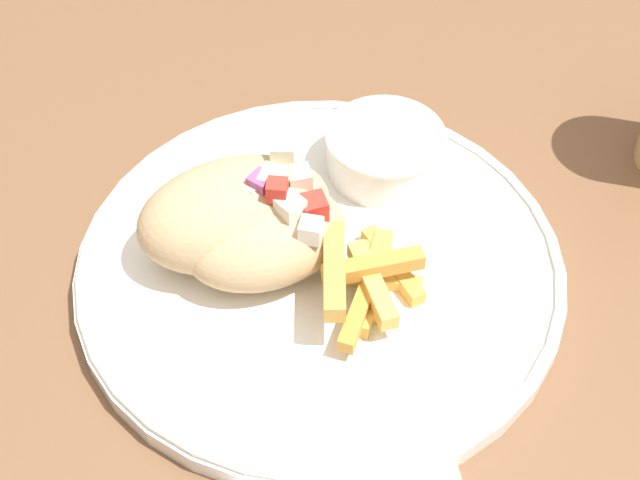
% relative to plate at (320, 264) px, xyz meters
% --- Properties ---
extents(table, '(1.19, 1.19, 0.71)m').
position_rel_plate_xyz_m(table, '(0.03, -0.01, -0.09)').
color(table, brown).
rests_on(table, ground_plane).
extents(plate, '(0.32, 0.32, 0.02)m').
position_rel_plate_xyz_m(plate, '(0.00, 0.00, 0.00)').
color(plate, white).
rests_on(plate, table).
extents(pita_sandwich_near, '(0.13, 0.11, 0.07)m').
position_rel_plate_xyz_m(pita_sandwich_near, '(-0.03, -0.01, 0.03)').
color(pita_sandwich_near, tan).
rests_on(pita_sandwich_near, plate).
extents(pita_sandwich_far, '(0.15, 0.13, 0.07)m').
position_rel_plate_xyz_m(pita_sandwich_far, '(-0.05, 0.01, 0.04)').
color(pita_sandwich_far, tan).
rests_on(pita_sandwich_far, plate).
extents(fries_pile, '(0.07, 0.10, 0.04)m').
position_rel_plate_xyz_m(fries_pile, '(0.03, -0.03, 0.02)').
color(fries_pile, gold).
rests_on(fries_pile, plate).
extents(sauce_ramekin, '(0.08, 0.08, 0.03)m').
position_rel_plate_xyz_m(sauce_ramekin, '(0.04, 0.09, 0.02)').
color(sauce_ramekin, white).
rests_on(sauce_ramekin, plate).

